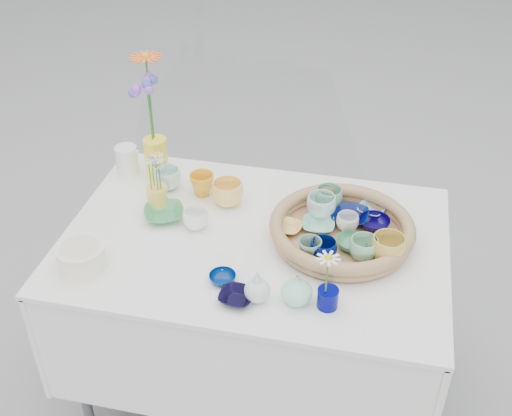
% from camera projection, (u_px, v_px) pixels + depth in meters
% --- Properties ---
extents(ground, '(80.00, 80.00, 0.00)m').
position_uv_depth(ground, '(255.00, 388.00, 2.56)').
color(ground, gray).
extents(display_table, '(1.26, 0.86, 0.77)m').
position_uv_depth(display_table, '(255.00, 388.00, 2.56)').
color(display_table, white).
rests_on(display_table, ground).
extents(wicker_tray, '(0.47, 0.47, 0.08)m').
position_uv_depth(wicker_tray, '(342.00, 230.00, 2.09)').
color(wicker_tray, olive).
rests_on(wicker_tray, display_table).
extents(tray_ceramic_0, '(0.14, 0.14, 0.03)m').
position_uv_depth(tray_ceramic_0, '(350.00, 216.00, 2.16)').
color(tray_ceramic_0, '#000E4A').
rests_on(tray_ceramic_0, wicker_tray).
extents(tray_ceramic_1, '(0.13, 0.13, 0.03)m').
position_uv_depth(tray_ceramic_1, '(374.00, 223.00, 2.13)').
color(tray_ceramic_1, '#07003D').
rests_on(tray_ceramic_1, wicker_tray).
extents(tray_ceramic_2, '(0.12, 0.12, 0.09)m').
position_uv_depth(tray_ceramic_2, '(388.00, 249.00, 1.98)').
color(tray_ceramic_2, gold).
rests_on(tray_ceramic_2, wicker_tray).
extents(tray_ceramic_3, '(0.11, 0.11, 0.03)m').
position_uv_depth(tray_ceramic_3, '(352.00, 243.00, 2.04)').
color(tray_ceramic_3, '#3D8558').
rests_on(tray_ceramic_3, wicker_tray).
extents(tray_ceramic_4, '(0.10, 0.10, 0.07)m').
position_uv_depth(tray_ceramic_4, '(310.00, 249.00, 1.99)').
color(tray_ceramic_4, gray).
rests_on(tray_ceramic_4, wicker_tray).
extents(tray_ceramic_5, '(0.12, 0.12, 0.03)m').
position_uv_depth(tray_ceramic_5, '(318.00, 225.00, 2.12)').
color(tray_ceramic_5, '#80C5AE').
rests_on(tray_ceramic_5, wicker_tray).
extents(tray_ceramic_6, '(0.10, 0.10, 0.08)m').
position_uv_depth(tray_ceramic_6, '(321.00, 206.00, 2.17)').
color(tray_ceramic_6, silver).
rests_on(tray_ceramic_6, wicker_tray).
extents(tray_ceramic_7, '(0.08, 0.08, 0.06)m').
position_uv_depth(tray_ceramic_7, '(347.00, 223.00, 2.11)').
color(tray_ceramic_7, silver).
rests_on(tray_ceramic_7, wicker_tray).
extents(tray_ceramic_8, '(0.12, 0.12, 0.02)m').
position_uv_depth(tray_ceramic_8, '(371.00, 210.00, 2.20)').
color(tray_ceramic_8, '#85B0CC').
rests_on(tray_ceramic_8, wicker_tray).
extents(tray_ceramic_9, '(0.09, 0.09, 0.07)m').
position_uv_depth(tray_ceramic_9, '(323.00, 250.00, 1.99)').
color(tray_ceramic_9, '#000D52').
rests_on(tray_ceramic_9, wicker_tray).
extents(tray_ceramic_10, '(0.11, 0.11, 0.02)m').
position_uv_depth(tray_ceramic_10, '(288.00, 228.00, 2.12)').
color(tray_ceramic_10, '#E8BA60').
rests_on(tray_ceramic_10, wicker_tray).
extents(tray_ceramic_11, '(0.10, 0.10, 0.07)m').
position_uv_depth(tray_ceramic_11, '(364.00, 249.00, 1.99)').
color(tray_ceramic_11, '#84C4A4').
rests_on(tray_ceramic_11, wicker_tray).
extents(tray_ceramic_12, '(0.11, 0.11, 0.07)m').
position_uv_depth(tray_ceramic_12, '(329.00, 198.00, 2.21)').
color(tray_ceramic_12, '#68A782').
rests_on(tray_ceramic_12, wicker_tray).
extents(loose_ceramic_0, '(0.11, 0.11, 0.08)m').
position_uv_depth(loose_ceramic_0, '(202.00, 184.00, 2.31)').
color(loose_ceramic_0, gold).
rests_on(loose_ceramic_0, display_table).
extents(loose_ceramic_1, '(0.13, 0.13, 0.09)m').
position_uv_depth(loose_ceramic_1, '(227.00, 193.00, 2.25)').
color(loose_ceramic_1, '#FECE5E').
rests_on(loose_ceramic_1, display_table).
extents(loose_ceramic_2, '(0.18, 0.18, 0.03)m').
position_uv_depth(loose_ceramic_2, '(164.00, 214.00, 2.20)').
color(loose_ceramic_2, '#3C8F55').
rests_on(loose_ceramic_2, display_table).
extents(loose_ceramic_3, '(0.11, 0.11, 0.07)m').
position_uv_depth(loose_ceramic_3, '(196.00, 219.00, 2.15)').
color(loose_ceramic_3, white).
rests_on(loose_ceramic_3, display_table).
extents(loose_ceramic_4, '(0.11, 0.11, 0.03)m').
position_uv_depth(loose_ceramic_4, '(223.00, 278.00, 1.94)').
color(loose_ceramic_4, navy).
rests_on(loose_ceramic_4, display_table).
extents(loose_ceramic_5, '(0.13, 0.13, 0.08)m').
position_uv_depth(loose_ceramic_5, '(167.00, 179.00, 2.34)').
color(loose_ceramic_5, silver).
rests_on(loose_ceramic_5, display_table).
extents(loose_ceramic_6, '(0.12, 0.12, 0.03)m').
position_uv_depth(loose_ceramic_6, '(237.00, 297.00, 1.87)').
color(loose_ceramic_6, black).
rests_on(loose_ceramic_6, display_table).
extents(fluted_bowl, '(0.20, 0.20, 0.08)m').
position_uv_depth(fluted_bowl, '(82.00, 257.00, 1.98)').
color(fluted_bowl, white).
rests_on(fluted_bowl, display_table).
extents(bud_vase_paleblue, '(0.08, 0.08, 0.12)m').
position_uv_depth(bud_vase_paleblue, '(257.00, 285.00, 1.84)').
color(bud_vase_paleblue, silver).
rests_on(bud_vase_paleblue, display_table).
extents(bud_vase_seafoam, '(0.12, 0.12, 0.10)m').
position_uv_depth(bud_vase_seafoam, '(297.00, 289.00, 1.85)').
color(bud_vase_seafoam, '#98ECC4').
rests_on(bud_vase_seafoam, display_table).
extents(bud_vase_cobalt, '(0.08, 0.08, 0.06)m').
position_uv_depth(bud_vase_cobalt, '(328.00, 298.00, 1.84)').
color(bud_vase_cobalt, '#000363').
rests_on(bud_vase_cobalt, display_table).
extents(single_daisy, '(0.10, 0.10, 0.14)m').
position_uv_depth(single_daisy, '(327.00, 275.00, 1.78)').
color(single_daisy, white).
rests_on(single_daisy, bud_vase_cobalt).
extents(tall_vase_yellow, '(0.11, 0.11, 0.16)m').
position_uv_depth(tall_vase_yellow, '(156.00, 158.00, 2.38)').
color(tall_vase_yellow, yellow).
rests_on(tall_vase_yellow, display_table).
extents(gerbera, '(0.15, 0.15, 0.33)m').
position_uv_depth(gerbera, '(150.00, 99.00, 2.25)').
color(gerbera, orange).
rests_on(gerbera, tall_vase_yellow).
extents(hydrangea, '(0.11, 0.11, 0.30)m').
position_uv_depth(hydrangea, '(150.00, 113.00, 2.27)').
color(hydrangea, '#4D53B6').
rests_on(hydrangea, tall_vase_yellow).
extents(white_pitcher, '(0.12, 0.09, 0.11)m').
position_uv_depth(white_pitcher, '(127.00, 160.00, 2.41)').
color(white_pitcher, white).
rests_on(white_pitcher, display_table).
extents(daisy_cup, '(0.10, 0.10, 0.08)m').
position_uv_depth(daisy_cup, '(157.00, 197.00, 2.24)').
color(daisy_cup, '#FBCF51').
rests_on(daisy_cup, display_table).
extents(daisy_posy, '(0.08, 0.08, 0.13)m').
position_uv_depth(daisy_posy, '(156.00, 172.00, 2.18)').
color(daisy_posy, silver).
rests_on(daisy_posy, daisy_cup).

